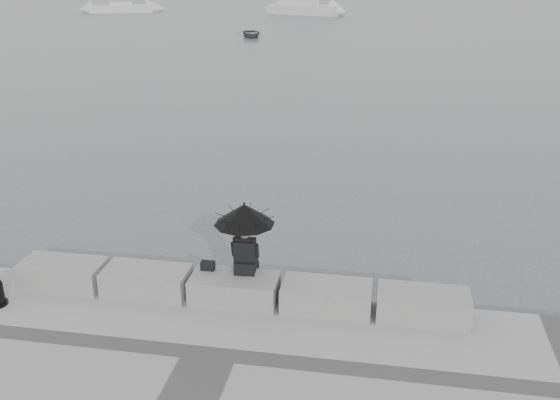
% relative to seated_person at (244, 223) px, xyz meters
% --- Properties ---
extents(ground, '(360.00, 360.00, 0.00)m').
position_rel_seated_person_xyz_m(ground, '(-0.16, 0.23, -1.99)').
color(ground, '#4A4C4F').
rests_on(ground, ground).
extents(stone_block_far_left, '(1.60, 0.80, 0.50)m').
position_rel_seated_person_xyz_m(stone_block_far_left, '(-3.56, -0.22, -1.24)').
color(stone_block_far_left, slate).
rests_on(stone_block_far_left, promenade).
extents(stone_block_left, '(1.60, 0.80, 0.50)m').
position_rel_seated_person_xyz_m(stone_block_left, '(-1.86, -0.22, -1.24)').
color(stone_block_left, slate).
rests_on(stone_block_left, promenade).
extents(stone_block_centre, '(1.60, 0.80, 0.50)m').
position_rel_seated_person_xyz_m(stone_block_centre, '(-0.16, -0.22, -1.24)').
color(stone_block_centre, slate).
rests_on(stone_block_centre, promenade).
extents(stone_block_right, '(1.60, 0.80, 0.50)m').
position_rel_seated_person_xyz_m(stone_block_right, '(1.54, -0.22, -1.24)').
color(stone_block_right, slate).
rests_on(stone_block_right, promenade).
extents(stone_block_far_right, '(1.60, 0.80, 0.50)m').
position_rel_seated_person_xyz_m(stone_block_far_right, '(3.24, -0.22, -1.24)').
color(stone_block_far_right, slate).
rests_on(stone_block_far_right, promenade).
extents(seated_person, '(1.11, 1.11, 1.39)m').
position_rel_seated_person_xyz_m(seated_person, '(0.00, 0.00, 0.00)').
color(seated_person, black).
rests_on(seated_person, stone_block_centre).
extents(bag, '(0.26, 0.15, 0.16)m').
position_rel_seated_person_xyz_m(bag, '(-0.71, -0.03, -0.91)').
color(bag, black).
rests_on(bag, stone_block_centre).
extents(sailboat_left, '(7.85, 4.86, 12.90)m').
position_rel_seated_person_xyz_m(sailboat_left, '(-30.51, 65.22, -1.46)').
color(sailboat_left, silver).
rests_on(sailboat_left, ground).
extents(motor_cruiser, '(9.23, 5.58, 4.50)m').
position_rel_seated_person_xyz_m(motor_cruiser, '(-7.87, 65.78, -1.10)').
color(motor_cruiser, silver).
rests_on(motor_cruiser, ground).
extents(dinghy, '(3.60, 2.52, 0.56)m').
position_rel_seated_person_xyz_m(dinghy, '(-9.45, 43.39, -1.71)').
color(dinghy, slate).
rests_on(dinghy, ground).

